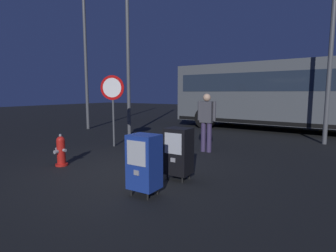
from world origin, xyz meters
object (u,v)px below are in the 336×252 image
newspaper_box_secondary (144,162)px  street_light_near_right (334,6)px  bus_far (324,92)px  newspaper_box_primary (178,151)px  street_light_far_left (127,26)px  street_light_near_left (84,26)px  pedestrian (207,119)px  fire_hydrant (61,151)px  bus_near (296,92)px  stop_sign (113,96)px

newspaper_box_secondary → street_light_near_right: street_light_near_right is taller
bus_far → newspaper_box_primary: bearing=-103.6°
newspaper_box_primary → street_light_far_left: 7.10m
bus_far → street_light_near_left: bearing=-141.8°
pedestrian → street_light_far_left: street_light_far_left is taller
fire_hydrant → street_light_far_left: size_ratio=0.10×
bus_far → bus_near: bearing=-106.0°
stop_sign → street_light_near_left: size_ratio=0.27×
newspaper_box_secondary → street_light_far_left: 7.66m
newspaper_box_primary → street_light_far_left: (-4.59, 3.95, 3.70)m
newspaper_box_primary → bus_far: bearing=81.8°
newspaper_box_primary → stop_sign: 3.96m
fire_hydrant → pedestrian: (2.24, 3.18, 0.60)m
fire_hydrant → street_light_near_left: 7.91m
street_light_far_left → newspaper_box_secondary: bearing=-47.6°
street_light_near_left → street_light_far_left: size_ratio=1.11×
street_light_near_right → street_light_far_left: bearing=-165.1°
stop_sign → fire_hydrant: bearing=-76.3°
bus_far → street_light_far_left: bearing=-130.9°
fire_hydrant → street_light_far_left: (-1.78, 4.53, 3.92)m
stop_sign → pedestrian: bearing=16.6°
bus_near → bus_far: same height
street_light_far_left → newspaper_box_primary: bearing=-40.7°
newspaper_box_secondary → bus_near: (1.07, 9.35, 1.14)m
fire_hydrant → stop_sign: stop_sign is taller
stop_sign → bus_near: size_ratio=0.21×
stop_sign → pedestrian: size_ratio=1.34×
fire_hydrant → street_light_far_left: bearing=111.4°
fire_hydrant → bus_near: 9.80m
bus_near → street_light_near_left: (-8.35, -4.12, 2.99)m
fire_hydrant → street_light_near_right: size_ratio=0.10×
newspaper_box_primary → street_light_near_right: (2.27, 5.77, 3.82)m
bus_near → bus_far: (0.87, 4.69, 0.00)m
bus_far → street_light_near_right: street_light_near_right is taller
newspaper_box_primary → newspaper_box_secondary: bearing=-94.0°
bus_far → street_light_far_left: 11.44m
newspaper_box_secondary → stop_sign: size_ratio=0.46×
bus_far → street_light_near_left: size_ratio=1.30×
newspaper_box_secondary → street_light_near_left: size_ratio=0.12×
bus_near → newspaper_box_primary: bearing=-93.5°
street_light_near_left → bus_near: bearing=26.2°
pedestrian → street_light_far_left: (-4.02, 1.35, 3.33)m
street_light_near_left → street_light_far_left: street_light_near_left is taller
bus_near → newspaper_box_secondary: bearing=-93.2°
street_light_near_left → street_light_far_left: 2.81m
fire_hydrant → stop_sign: size_ratio=0.33×
newspaper_box_primary → street_light_near_left: 9.43m
stop_sign → street_light_near_left: (-3.97, 2.46, 3.09)m
newspaper_box_secondary → street_light_near_right: size_ratio=0.13×
street_light_near_right → stop_sign: bearing=-144.7°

